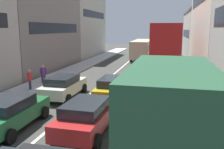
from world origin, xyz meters
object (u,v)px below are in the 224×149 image
sedan_centre_lane_second (87,115)px  pedestrian_mid_sidewalk (30,79)px  removalist_box_truck (170,110)px  pedestrian_near_kerb (43,73)px  sedan_right_lane_behind_truck (163,90)px  wagon_left_lane_second (10,112)px  sedan_left_lane_third (64,86)px  bus_far_queue_secondary (142,48)px  wagon_right_lane_far (162,75)px  bus_mid_queue_primary (164,47)px  hatchback_centre_lane_third (114,88)px

sedan_centre_lane_second → pedestrian_mid_sidewalk: pedestrian_mid_sidewalk is taller
removalist_box_truck → pedestrian_near_kerb: (-10.19, 10.24, -1.03)m
removalist_box_truck → pedestrian_mid_sidewalk: removalist_box_truck is taller
removalist_box_truck → sedan_right_lane_behind_truck: (-0.33, 7.30, -1.18)m
wagon_left_lane_second → sedan_left_lane_third: size_ratio=1.00×
bus_far_queue_secondary → sedan_right_lane_behind_truck: bearing=-171.4°
sedan_centre_lane_second → sedan_right_lane_behind_truck: 6.31m
sedan_left_lane_third → pedestrian_mid_sidewalk: size_ratio=2.60×
wagon_right_lane_far → sedan_right_lane_behind_truck: bearing=178.0°
pedestrian_near_kerb → bus_mid_queue_primary: bearing=92.4°
wagon_left_lane_second → bus_mid_queue_primary: bus_mid_queue_primary is taller
pedestrian_near_kerb → pedestrian_mid_sidewalk: 2.26m
sedan_centre_lane_second → sedan_right_lane_behind_truck: same height
sedan_centre_lane_second → wagon_left_lane_second: size_ratio=1.01×
wagon_left_lane_second → sedan_right_lane_behind_truck: bearing=-50.5°
pedestrian_mid_sidewalk → sedan_centre_lane_second: bearing=111.0°
wagon_left_lane_second → bus_mid_queue_primary: (6.71, 15.22, 2.03)m
hatchback_centre_lane_third → bus_far_queue_secondary: size_ratio=0.41×
sedan_left_lane_third → wagon_right_lane_far: bearing=-48.2°
sedan_centre_lane_second → bus_far_queue_secondary: 27.37m
sedan_right_lane_behind_truck → sedan_left_lane_third: bearing=92.1°
wagon_left_lane_second → sedan_left_lane_third: bearing=-3.2°
removalist_box_truck → bus_mid_queue_primary: bus_mid_queue_primary is taller
wagon_left_lane_second → sedan_right_lane_behind_truck: size_ratio=1.00×
sedan_left_lane_third → bus_mid_queue_primary: 11.87m
bus_mid_queue_primary → sedan_left_lane_third: bearing=144.5°
hatchback_centre_lane_third → sedan_left_lane_third: bearing=94.1°
wagon_left_lane_second → sedan_left_lane_third: same height
pedestrian_mid_sidewalk → removalist_box_truck: bearing=115.7°
pedestrian_near_kerb → pedestrian_mid_sidewalk: size_ratio=1.00×
sedan_centre_lane_second → pedestrian_near_kerb: pedestrian_near_kerb is taller
sedan_centre_lane_second → bus_mid_queue_primary: (3.09, 14.86, 2.03)m
sedan_centre_lane_second → wagon_left_lane_second: bearing=97.6°
wagon_left_lane_second → bus_far_queue_secondary: bearing=-7.4°
sedan_centre_lane_second → sedan_right_lane_behind_truck: bearing=-29.0°
sedan_left_lane_third → pedestrian_near_kerb: pedestrian_near_kerb is taller
hatchback_centre_lane_third → pedestrian_near_kerb: size_ratio=2.59×
sedan_centre_lane_second → bus_mid_queue_primary: bus_mid_queue_primary is taller
hatchback_centre_lane_third → bus_mid_queue_primary: (3.03, 9.50, 2.03)m
sedan_centre_lane_second → sedan_left_lane_third: same height
pedestrian_mid_sidewalk → sedan_right_lane_behind_truck: bearing=150.1°
wagon_right_lane_far → pedestrian_near_kerb: (-9.72, -2.37, 0.15)m
sedan_left_lane_third → hatchback_centre_lane_third: bearing=-85.1°
wagon_left_lane_second → pedestrian_near_kerb: 9.23m
sedan_left_lane_third → sedan_right_lane_behind_truck: size_ratio=1.00×
sedan_centre_lane_second → hatchback_centre_lane_third: same height
wagon_left_lane_second → hatchback_centre_lane_third: same height
removalist_box_truck → wagon_left_lane_second: size_ratio=1.79×
sedan_centre_lane_second → sedan_right_lane_behind_truck: size_ratio=1.01×
sedan_centre_lane_second → wagon_left_lane_second: (-3.63, -0.37, 0.00)m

